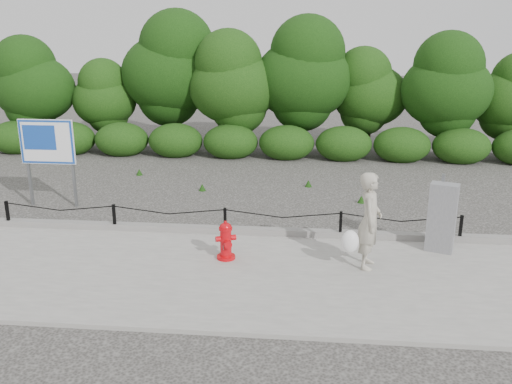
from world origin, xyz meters
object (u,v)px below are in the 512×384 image
object	(u,v)px
pedestrian	(368,222)
fire_hydrant	(226,241)
utility_cabinet	(442,218)
advertising_sign	(47,146)

from	to	relation	value
pedestrian	fire_hydrant	bearing A→B (deg)	96.85
fire_hydrant	pedestrian	distance (m)	2.74
utility_cabinet	advertising_sign	bearing A→B (deg)	-173.55
utility_cabinet	advertising_sign	size ratio (longest dim) A/B	0.69
pedestrian	utility_cabinet	bearing A→B (deg)	-49.72
fire_hydrant	pedestrian	size ratio (longest dim) A/B	0.42
fire_hydrant	pedestrian	xyz separation A→B (m)	(2.69, -0.11, 0.53)
fire_hydrant	advertising_sign	bearing A→B (deg)	126.24
fire_hydrant	utility_cabinet	bearing A→B (deg)	-11.09
fire_hydrant	utility_cabinet	size ratio (longest dim) A/B	0.50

